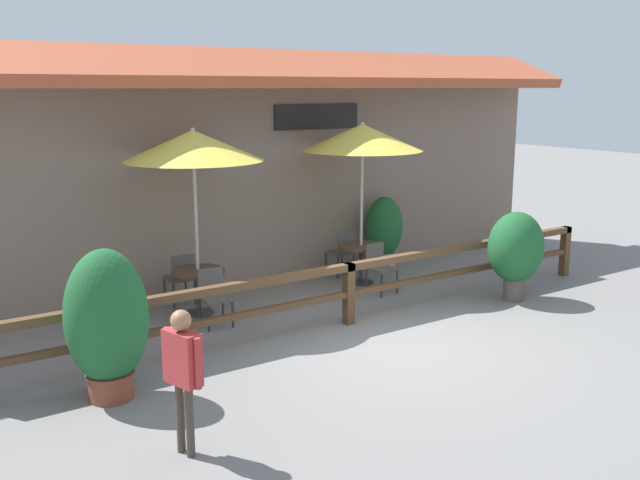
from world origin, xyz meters
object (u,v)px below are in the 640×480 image
(chair_middle_streetside, at_px, (379,265))
(potted_plant_small_flowering, at_px, (516,249))
(chair_near_streetside, at_px, (214,294))
(potted_plant_broad_leaf, at_px, (384,230))
(potted_plant_entrance_palm, at_px, (107,322))
(dining_table_near, at_px, (198,279))
(chair_near_wallside, at_px, (181,276))
(dining_table_middle, at_px, (361,253))
(chair_middle_wallside, at_px, (342,251))
(pedestrian, at_px, (183,363))
(patio_umbrella_near, at_px, (193,146))
(patio_umbrella_middle, at_px, (362,138))

(chair_middle_streetside, distance_m, potted_plant_small_flowering, 2.32)
(chair_near_streetside, bearing_deg, potted_plant_broad_leaf, 21.87)
(chair_middle_streetside, xyz_separation_m, potted_plant_entrance_palm, (-5.32, -1.67, 0.44))
(dining_table_near, distance_m, chair_near_wallside, 0.64)
(dining_table_middle, xyz_separation_m, potted_plant_broad_leaf, (1.17, 0.78, 0.17))
(chair_near_streetside, bearing_deg, dining_table_near, 91.23)
(chair_near_wallside, height_order, chair_middle_wallside, same)
(pedestrian, bearing_deg, patio_umbrella_near, 138.86)
(potted_plant_small_flowering, xyz_separation_m, pedestrian, (-6.72, -1.72, 0.07))
(chair_near_wallside, bearing_deg, chair_middle_streetside, 157.97)
(chair_near_streetside, xyz_separation_m, chair_middle_wallside, (3.30, 1.27, 0.00))
(potted_plant_small_flowering, bearing_deg, dining_table_near, 154.14)
(potted_plant_broad_leaf, height_order, pedestrian, pedestrian)
(chair_near_streetside, bearing_deg, chair_middle_streetside, 3.94)
(patio_umbrella_middle, height_order, chair_middle_streetside, patio_umbrella_middle)
(potted_plant_broad_leaf, xyz_separation_m, pedestrian, (-6.39, -4.78, 0.21))
(chair_near_streetside, relative_size, pedestrian, 0.58)
(chair_near_wallside, bearing_deg, dining_table_middle, 168.92)
(chair_near_streetside, height_order, dining_table_middle, chair_near_streetside)
(potted_plant_broad_leaf, bearing_deg, patio_umbrella_middle, -146.51)
(patio_umbrella_near, relative_size, potted_plant_small_flowering, 1.94)
(patio_umbrella_near, bearing_deg, chair_near_streetside, -93.14)
(potted_plant_entrance_palm, bearing_deg, chair_middle_wallside, 28.54)
(chair_near_streetside, bearing_deg, chair_middle_wallside, 25.35)
(patio_umbrella_near, xyz_separation_m, potted_plant_small_flowering, (4.73, -2.29, -1.78))
(dining_table_near, bearing_deg, chair_near_streetside, -93.14)
(potted_plant_small_flowering, height_order, potted_plant_entrance_palm, potted_plant_entrance_palm)
(dining_table_near, bearing_deg, chair_middle_wallside, 11.04)
(potted_plant_small_flowering, bearing_deg, potted_plant_broad_leaf, 96.18)
(patio_umbrella_near, distance_m, potted_plant_entrance_palm, 3.63)
(chair_middle_streetside, bearing_deg, potted_plant_broad_leaf, 43.57)
(potted_plant_small_flowering, bearing_deg, chair_middle_streetside, 134.11)
(chair_middle_streetside, bearing_deg, potted_plant_small_flowering, -50.78)
(potted_plant_broad_leaf, bearing_deg, potted_plant_entrance_palm, -154.82)
(chair_near_streetside, bearing_deg, potted_plant_small_flowering, -14.89)
(dining_table_near, relative_size, pedestrian, 0.57)
(dining_table_near, height_order, pedestrian, pedestrian)
(dining_table_near, relative_size, chair_near_wallside, 0.97)
(chair_middle_streetside, bearing_deg, patio_umbrella_middle, 77.59)
(potted_plant_small_flowering, bearing_deg, potted_plant_entrance_palm, -179.75)
(dining_table_near, bearing_deg, patio_umbrella_middle, -0.13)
(chair_near_streetside, xyz_separation_m, pedestrian, (-1.95, -3.39, 0.47))
(potted_plant_entrance_palm, bearing_deg, potted_plant_small_flowering, 0.25)
(dining_table_near, xyz_separation_m, patio_umbrella_middle, (3.23, -0.01, 2.09))
(pedestrian, bearing_deg, chair_middle_streetside, 108.46)
(chair_middle_streetside, relative_size, pedestrian, 0.58)
(potted_plant_small_flowering, distance_m, potted_plant_entrance_palm, 6.91)
(chair_near_wallside, bearing_deg, patio_umbrella_near, 92.50)
(chair_near_streetside, distance_m, pedestrian, 3.94)
(patio_umbrella_near, xyz_separation_m, chair_middle_wallside, (3.27, 0.64, -2.18))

